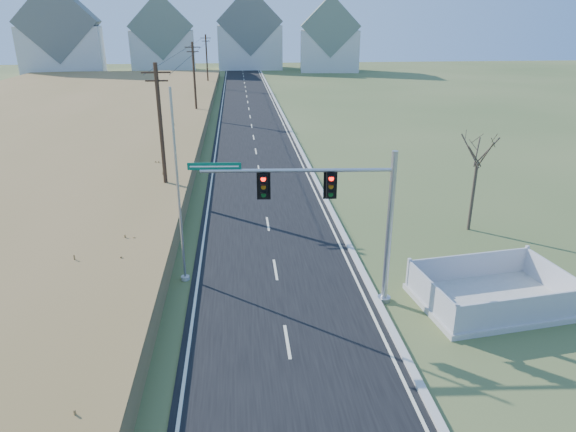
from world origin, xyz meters
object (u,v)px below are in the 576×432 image
(fence_enclosure, at_px, (492,298))
(open_sign, at_px, (450,277))
(traffic_signal_mast, at_px, (346,212))
(flagpole, at_px, (180,209))
(bare_tree, at_px, (479,148))

(fence_enclosure, height_order, open_sign, fence_enclosure)
(traffic_signal_mast, xyz_separation_m, flagpole, (-6.96, 2.67, -0.61))
(open_sign, height_order, bare_tree, bare_tree)
(traffic_signal_mast, relative_size, bare_tree, 1.40)
(traffic_signal_mast, distance_m, flagpole, 7.48)
(open_sign, relative_size, bare_tree, 0.09)
(fence_enclosure, xyz_separation_m, bare_tree, (2.54, 8.14, 4.55))
(traffic_signal_mast, relative_size, fence_enclosure, 1.23)
(flagpole, xyz_separation_m, bare_tree, (15.92, 4.64, 1.28))
(fence_enclosure, relative_size, bare_tree, 1.14)
(flagpole, distance_m, bare_tree, 16.63)
(flagpole, height_order, bare_tree, flagpole)
(flagpole, bearing_deg, fence_enclosure, -14.69)
(fence_enclosure, bearing_deg, traffic_signal_mast, 164.99)
(traffic_signal_mast, distance_m, open_sign, 6.69)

